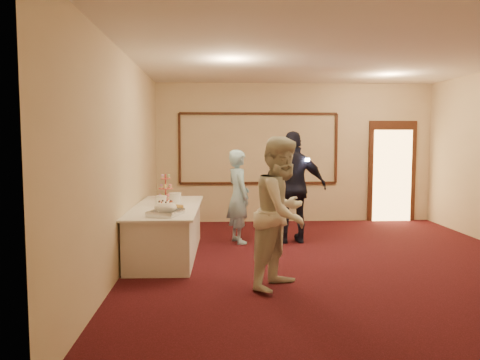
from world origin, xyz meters
name	(u,v)px	position (x,y,z in m)	size (l,w,h in m)	color
floor	(335,263)	(0.00, 0.00, 0.00)	(7.00, 7.00, 0.00)	black
room_walls	(337,123)	(0.00, 0.00, 2.03)	(6.04, 7.04, 3.02)	beige
wall_molding	(259,148)	(-0.80, 3.47, 1.60)	(3.45, 0.04, 1.55)	black
doorway	(392,172)	(2.15, 3.45, 1.08)	(1.05, 0.07, 2.20)	black
buffet_table	(167,230)	(-2.50, 0.61, 0.39)	(1.07, 2.61, 0.77)	white
pavlova_tray	(166,209)	(-2.42, -0.28, 0.85)	(0.49, 0.59, 0.19)	silver
cupcake_stand	(166,189)	(-2.60, 1.53, 0.94)	(0.32, 0.32, 0.47)	#C64142
plate_stack_a	(161,200)	(-2.59, 0.70, 0.85)	(0.18, 0.18, 0.15)	white
plate_stack_b	(175,198)	(-2.39, 0.97, 0.85)	(0.20, 0.20, 0.16)	white
tart	(175,208)	(-2.33, 0.25, 0.80)	(0.28, 0.28, 0.06)	white
man	(238,196)	(-1.34, 1.43, 0.81)	(0.59, 0.39, 1.62)	#91BFDC
woman	(282,213)	(-0.94, -1.05, 0.92)	(0.89, 0.69, 1.83)	silver
guest	(294,187)	(-0.38, 1.39, 0.97)	(1.14, 0.47, 1.94)	black
camera_flash	(307,160)	(-0.18, 1.23, 1.45)	(0.07, 0.04, 0.05)	white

